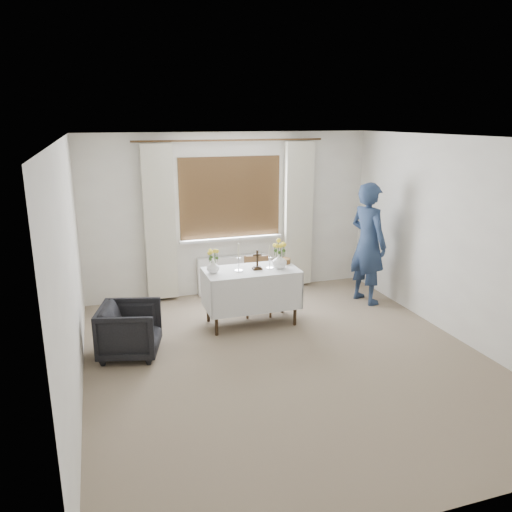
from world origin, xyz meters
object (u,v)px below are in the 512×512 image
at_px(flower_vase_left, 213,266).
at_px(flower_vase_right, 279,261).
at_px(wooden_chair, 258,286).
at_px(altar_table, 251,297).
at_px(person, 368,243).
at_px(armchair, 130,330).
at_px(wooden_cross, 257,260).

height_order(flower_vase_left, flower_vase_right, flower_vase_right).
bearing_deg(wooden_chair, altar_table, -110.97).
height_order(altar_table, person, person).
relative_size(person, flower_vase_left, 10.46).
height_order(armchair, flower_vase_left, flower_vase_left).
distance_m(altar_table, wooden_cross, 0.52).
bearing_deg(wooden_chair, person, 10.70).
distance_m(armchair, person, 3.65).
bearing_deg(wooden_chair, flower_vase_left, -146.20).
xyz_separation_m(person, flower_vase_left, (-2.41, -0.27, -0.06)).
distance_m(armchair, flower_vase_right, 2.12).
relative_size(armchair, person, 0.38).
bearing_deg(flower_vase_right, wooden_cross, 173.24).
xyz_separation_m(altar_table, person, (1.90, 0.28, 0.52)).
height_order(wooden_chair, wooden_cross, wooden_cross).
distance_m(wooden_chair, armchair, 1.97).
xyz_separation_m(wooden_cross, flower_vase_left, (-0.59, 0.03, -0.05)).
distance_m(altar_table, person, 1.99).
xyz_separation_m(altar_table, armchair, (-1.62, -0.46, -0.07)).
relative_size(person, wooden_cross, 6.83).
xyz_separation_m(altar_table, flower_vase_left, (-0.51, 0.01, 0.47)).
bearing_deg(armchair, wooden_cross, -60.85).
bearing_deg(flower_vase_left, armchair, -157.11).
xyz_separation_m(wooden_chair, wooden_cross, (-0.11, -0.32, 0.49)).
relative_size(armchair, flower_vase_right, 3.35).
height_order(person, wooden_cross, person).
distance_m(altar_table, armchair, 1.69).
bearing_deg(flower_vase_left, wooden_cross, -2.86).
bearing_deg(person, flower_vase_right, 87.74).
bearing_deg(wooden_cross, wooden_chair, 72.06).
bearing_deg(armchair, flower_vase_left, -52.47).
xyz_separation_m(wooden_chair, flower_vase_right, (0.19, -0.36, 0.45)).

